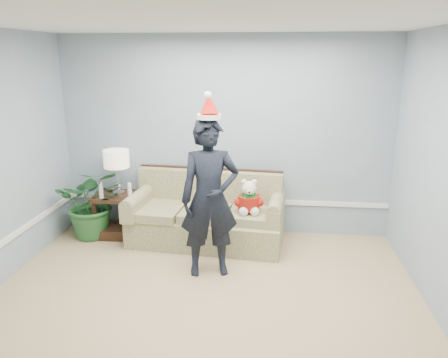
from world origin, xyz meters
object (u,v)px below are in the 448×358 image
object	(u,v)px
side_table	(119,219)
man	(210,199)
houseplant	(93,202)
teddy_bear	(249,201)
table_lamp	(116,161)
sofa	(207,218)

from	to	relation	value
side_table	man	size ratio (longest dim) A/B	0.36
houseplant	man	size ratio (longest dim) A/B	0.55
houseplant	teddy_bear	world-z (taller)	houseplant
side_table	table_lamp	size ratio (longest dim) A/B	1.06
side_table	table_lamp	bearing A→B (deg)	60.97
houseplant	man	world-z (taller)	man
man	teddy_bear	bearing A→B (deg)	45.79
teddy_bear	side_table	bearing A→B (deg)	166.42
houseplant	side_table	bearing A→B (deg)	11.91
table_lamp	teddy_bear	world-z (taller)	table_lamp
side_table	man	distance (m)	1.81
side_table	houseplant	distance (m)	0.42
man	teddy_bear	xyz separation A→B (m)	(0.39, 0.69, -0.24)
man	houseplant	bearing A→B (deg)	139.48
sofa	table_lamp	bearing A→B (deg)	-178.66
side_table	table_lamp	world-z (taller)	table_lamp
side_table	man	bearing A→B (deg)	-33.04
houseplant	sofa	bearing A→B (deg)	0.70
side_table	teddy_bear	xyz separation A→B (m)	(1.81, -0.23, 0.42)
houseplant	teddy_bear	xyz separation A→B (m)	(2.13, -0.16, 0.16)
houseplant	man	xyz separation A→B (m)	(1.74, -0.85, 0.40)
houseplant	teddy_bear	size ratio (longest dim) A/B	2.19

